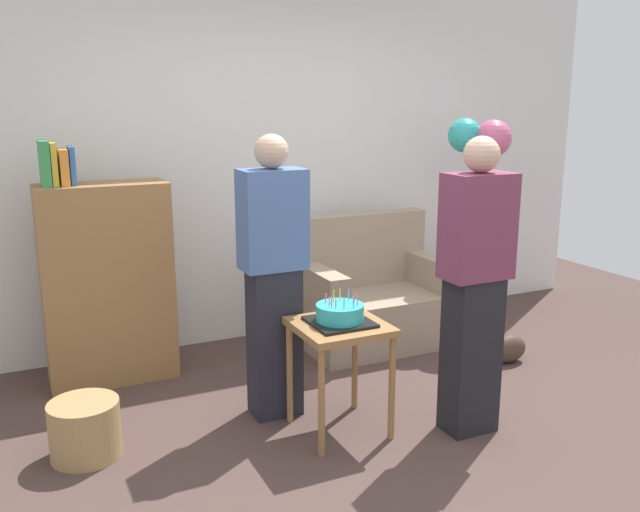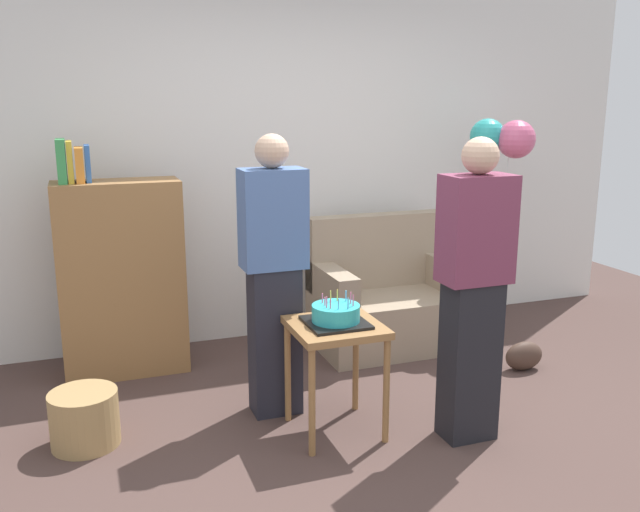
# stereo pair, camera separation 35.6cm
# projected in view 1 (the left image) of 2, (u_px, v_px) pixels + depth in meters

# --- Properties ---
(ground_plane) EXTENTS (8.00, 8.00, 0.00)m
(ground_plane) POSITION_uv_depth(u_px,v_px,m) (405.00, 446.00, 3.60)
(ground_plane) COLOR #4C3833
(wall_back) EXTENTS (6.00, 0.10, 2.70)m
(wall_back) POSITION_uv_depth(u_px,v_px,m) (264.00, 162.00, 5.10)
(wall_back) COLOR silver
(wall_back) RESTS_ON ground_plane
(couch) EXTENTS (1.10, 0.70, 0.96)m
(couch) POSITION_uv_depth(u_px,v_px,m) (372.00, 298.00, 5.09)
(couch) COLOR gray
(couch) RESTS_ON ground_plane
(bookshelf) EXTENTS (0.80, 0.36, 1.57)m
(bookshelf) POSITION_uv_depth(u_px,v_px,m) (107.00, 281.00, 4.33)
(bookshelf) COLOR olive
(bookshelf) RESTS_ON ground_plane
(side_table) EXTENTS (0.48, 0.48, 0.63)m
(side_table) POSITION_uv_depth(u_px,v_px,m) (340.00, 340.00, 3.66)
(side_table) COLOR olive
(side_table) RESTS_ON ground_plane
(birthday_cake) EXTENTS (0.32, 0.32, 0.17)m
(birthday_cake) POSITION_uv_depth(u_px,v_px,m) (340.00, 314.00, 3.62)
(birthday_cake) COLOR black
(birthday_cake) RESTS_ON side_table
(person_blowing_candles) EXTENTS (0.36, 0.22, 1.63)m
(person_blowing_candles) POSITION_uv_depth(u_px,v_px,m) (273.00, 277.00, 3.80)
(person_blowing_candles) COLOR #23232D
(person_blowing_candles) RESTS_ON ground_plane
(person_holding_cake) EXTENTS (0.36, 0.22, 1.63)m
(person_holding_cake) POSITION_uv_depth(u_px,v_px,m) (474.00, 286.00, 3.60)
(person_holding_cake) COLOR black
(person_holding_cake) RESTS_ON ground_plane
(wicker_basket) EXTENTS (0.36, 0.36, 0.30)m
(wicker_basket) POSITION_uv_depth(u_px,v_px,m) (85.00, 429.00, 3.47)
(wicker_basket) COLOR #A88451
(wicker_basket) RESTS_ON ground_plane
(handbag) EXTENTS (0.28, 0.14, 0.20)m
(handbag) POSITION_uv_depth(u_px,v_px,m) (509.00, 349.00, 4.72)
(handbag) COLOR #473328
(handbag) RESTS_ON ground_plane
(balloon_bunch) EXTENTS (0.43, 0.42, 1.67)m
(balloon_bunch) POSITION_uv_depth(u_px,v_px,m) (480.00, 137.00, 5.15)
(balloon_bunch) COLOR silver
(balloon_bunch) RESTS_ON ground_plane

